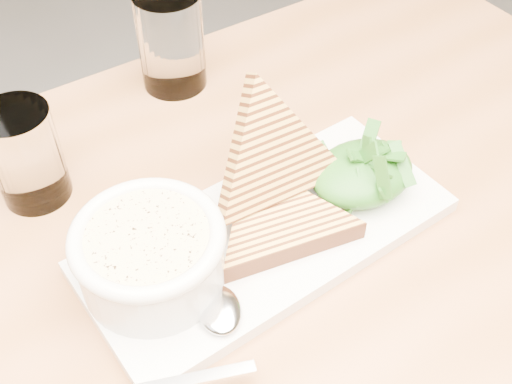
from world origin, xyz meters
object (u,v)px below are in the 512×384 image
glass_far (171,41)px  soup_bowl (151,260)px  platter (267,235)px  table_top (247,293)px  glass_near (26,155)px

glass_far → soup_bowl: bearing=-121.2°
platter → glass_far: (0.05, 0.27, 0.05)m
table_top → soup_bowl: bearing=152.5°
soup_bowl → glass_near: bearing=105.5°
glass_near → glass_far: 0.23m
platter → glass_near: size_ratio=3.37×
glass_near → glass_far: (0.21, 0.09, 0.01)m
table_top → glass_near: 0.25m
soup_bowl → glass_far: glass_far is taller
glass_near → glass_far: size_ratio=0.89×
table_top → platter: (0.04, 0.03, 0.03)m
platter → glass_far: glass_far is taller
platter → glass_far: bearing=80.6°
soup_bowl → glass_far: bearing=58.8°
glass_far → platter: bearing=-99.4°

